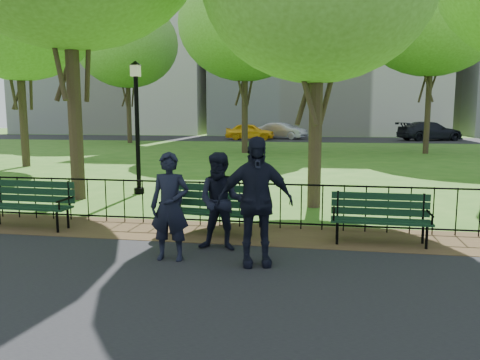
% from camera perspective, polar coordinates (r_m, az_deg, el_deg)
% --- Properties ---
extents(ground, '(120.00, 120.00, 0.00)m').
position_cam_1_polar(ground, '(7.42, -4.29, -9.36)').
color(ground, '#2E6019').
extents(dirt_strip, '(60.00, 1.60, 0.01)m').
position_cam_1_polar(dirt_strip, '(8.82, -1.90, -6.41)').
color(dirt_strip, '#3A2717').
rests_on(dirt_strip, ground).
extents(far_street, '(70.00, 9.00, 0.01)m').
position_cam_1_polar(far_street, '(41.96, 7.50, 4.95)').
color(far_street, black).
rests_on(far_street, ground).
extents(iron_fence, '(24.06, 0.06, 1.00)m').
position_cam_1_polar(iron_fence, '(9.20, -1.28, -2.72)').
color(iron_fence, black).
rests_on(iron_fence, ground).
extents(apartment_west, '(22.00, 15.00, 26.00)m').
position_cam_1_polar(apartment_west, '(60.75, -14.02, 18.04)').
color(apartment_west, beige).
rests_on(apartment_west, ground).
extents(park_bench_main, '(1.81, 0.76, 1.00)m').
position_cam_1_polar(park_bench_main, '(8.65, -5.75, -2.62)').
color(park_bench_main, black).
rests_on(park_bench_main, ground).
extents(park_bench_left_a, '(1.78, 0.60, 1.00)m').
position_cam_1_polar(park_bench_left_a, '(9.98, -24.28, -2.16)').
color(park_bench_left_a, black).
rests_on(park_bench_left_a, ground).
extents(park_bench_right_a, '(1.67, 0.55, 0.94)m').
position_cam_1_polar(park_bench_right_a, '(8.38, 16.74, -3.86)').
color(park_bench_right_a, black).
rests_on(park_bench_right_a, ground).
extents(lamppost, '(0.33, 0.33, 3.65)m').
position_cam_1_polar(lamppost, '(13.27, -12.44, 6.87)').
color(lamppost, black).
rests_on(lamppost, ground).
extents(tree_mid_w, '(6.59, 6.59, 9.19)m').
position_cam_1_polar(tree_mid_w, '(22.25, -25.59, 18.06)').
color(tree_mid_w, '#2D2116').
rests_on(tree_mid_w, ground).
extents(tree_far_c, '(7.42, 7.42, 10.35)m').
position_cam_1_polar(tree_far_c, '(27.34, 0.60, 18.51)').
color(tree_far_c, '#2D2116').
rests_on(tree_far_c, ground).
extents(tree_far_e, '(7.85, 7.85, 10.94)m').
position_cam_1_polar(tree_far_e, '(28.89, 22.48, 18.20)').
color(tree_far_e, '#2D2116').
rests_on(tree_far_e, ground).
extents(tree_far_w, '(7.67, 7.67, 10.69)m').
position_cam_1_polar(tree_far_w, '(37.46, -13.65, 15.82)').
color(tree_far_w, '#2D2116').
rests_on(tree_far_w, ground).
extents(person_left, '(0.61, 0.41, 1.65)m').
position_cam_1_polar(person_left, '(7.13, -8.54, -3.22)').
color(person_left, black).
rests_on(person_left, asphalt_path).
extents(person_mid, '(0.78, 0.41, 1.60)m').
position_cam_1_polar(person_mid, '(7.58, -2.31, -2.65)').
color(person_mid, black).
rests_on(person_mid, asphalt_path).
extents(person_right, '(1.19, 0.72, 1.89)m').
position_cam_1_polar(person_right, '(6.80, 1.87, -2.64)').
color(person_right, black).
rests_on(person_right, asphalt_path).
extents(taxi, '(4.24, 1.83, 1.42)m').
position_cam_1_polar(taxi, '(40.48, 1.22, 5.93)').
color(taxi, yellow).
rests_on(taxi, far_street).
extents(sedan_silver, '(4.61, 3.17, 1.44)m').
position_cam_1_polar(sedan_silver, '(42.15, 5.24, 5.99)').
color(sedan_silver, '#9C9EA4').
rests_on(sedan_silver, far_street).
extents(sedan_dark, '(5.86, 3.93, 1.58)m').
position_cam_1_polar(sedan_dark, '(42.51, 22.14, 5.54)').
color(sedan_dark, black).
rests_on(sedan_dark, far_street).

